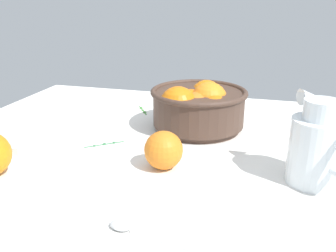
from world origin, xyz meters
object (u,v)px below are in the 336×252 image
at_px(spoon, 149,235).
at_px(juice_pitcher, 316,151).
at_px(fruit_bowl, 200,106).
at_px(loose_orange_0, 164,150).

bearing_deg(spoon, juice_pitcher, 44.11).
relative_size(fruit_bowl, juice_pitcher, 1.46).
bearing_deg(loose_orange_0, fruit_bowl, 83.07).
bearing_deg(loose_orange_0, spoon, -79.69).
bearing_deg(juice_pitcher, spoon, -135.89).
xyz_separation_m(fruit_bowl, loose_orange_0, (-0.03, -0.22, -0.02)).
xyz_separation_m(juice_pitcher, spoon, (-0.22, -0.21, -0.05)).
height_order(juice_pitcher, spoon, juice_pitcher).
relative_size(fruit_bowl, loose_orange_0, 3.15).
height_order(juice_pitcher, loose_orange_0, juice_pitcher).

